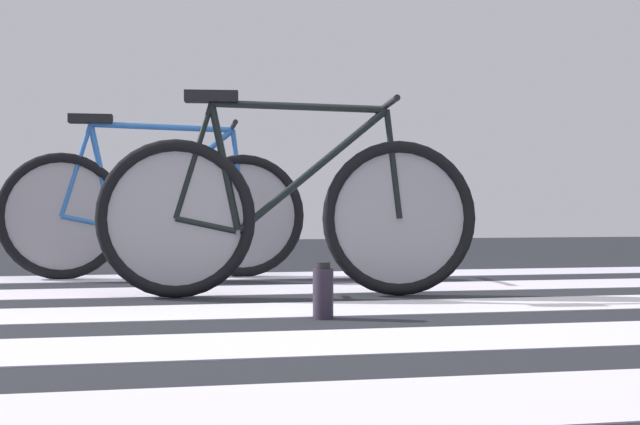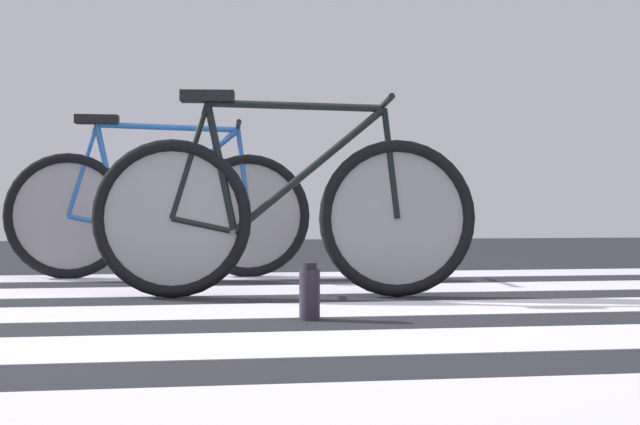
# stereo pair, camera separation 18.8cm
# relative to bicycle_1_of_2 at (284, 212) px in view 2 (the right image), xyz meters

# --- Properties ---
(ground) EXTENTS (18.00, 14.00, 0.02)m
(ground) POSITION_rel_bicycle_1_of_2_xyz_m (-0.02, -0.75, -0.40)
(ground) COLOR black
(crosswalk_markings) EXTENTS (5.41, 4.25, 0.00)m
(crosswalk_markings) POSITION_rel_bicycle_1_of_2_xyz_m (-0.00, -0.83, -0.38)
(crosswalk_markings) COLOR silver
(crosswalk_markings) RESTS_ON ground
(bicycle_1_of_2) EXTENTS (1.73, 0.52, 0.93)m
(bicycle_1_of_2) POSITION_rel_bicycle_1_of_2_xyz_m (0.00, 0.00, 0.00)
(bicycle_1_of_2) COLOR black
(bicycle_1_of_2) RESTS_ON ground
(bicycle_2_of_2) EXTENTS (1.74, 0.52, 0.93)m
(bicycle_2_of_2) POSITION_rel_bicycle_1_of_2_xyz_m (-0.63, 1.05, 0.00)
(bicycle_2_of_2) COLOR black
(bicycle_2_of_2) RESTS_ON ground
(water_bottle) EXTENTS (0.08, 0.08, 0.21)m
(water_bottle) POSITION_rel_bicycle_1_of_2_xyz_m (0.03, -0.72, -0.29)
(water_bottle) COLOR #28212F
(water_bottle) RESTS_ON ground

